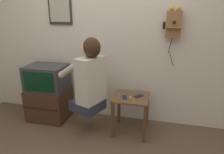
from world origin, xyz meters
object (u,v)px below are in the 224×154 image
television (47,78)px  toothbrush (132,100)px  cell_phone_spare (139,96)px  person (90,77)px  framed_picture (60,5)px  wall_phone_antique (174,23)px  cell_phone_held (125,97)px

television → toothbrush: bearing=-8.7°
cell_phone_spare → toothbrush: toothbrush is taller
person → toothbrush: bearing=-66.1°
framed_picture → wall_phone_antique: bearing=-1.6°
television → cell_phone_held: (1.21, -0.15, -0.13)m
cell_phone_spare → television: bearing=-148.2°
cell_phone_held → toothbrush: 0.12m
toothbrush → television: bearing=139.6°
person → wall_phone_antique: bearing=-44.3°
person → toothbrush: person is taller
person → cell_phone_held: size_ratio=7.24×
wall_phone_antique → cell_phone_held: 1.13m
television → cell_phone_held: television is taller
wall_phone_antique → framed_picture: framed_picture is taller
television → framed_picture: 1.07m
cell_phone_spare → cell_phone_held: bearing=-121.1°
framed_picture → cell_phone_held: (1.05, -0.41, -1.15)m
television → toothbrush: (1.32, -0.20, -0.13)m
wall_phone_antique → cell_phone_held: wall_phone_antique is taller
toothbrush → cell_phone_held: bearing=120.9°
person → cell_phone_spare: (0.62, 0.16, -0.26)m
toothbrush → cell_phone_spare: bearing=32.6°
person → framed_picture: size_ratio=1.81×
person → television: person is taller
toothbrush → wall_phone_antique: bearing=12.3°
wall_phone_antique → cell_phone_held: (-0.55, -0.37, -0.92)m
television → cell_phone_held: bearing=-6.8°
person → cell_phone_held: person is taller
cell_phone_held → person: bearing=175.7°
television → toothbrush: 1.34m
framed_picture → cell_phone_held: bearing=-21.5°
cell_phone_held → cell_phone_spare: bearing=9.7°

